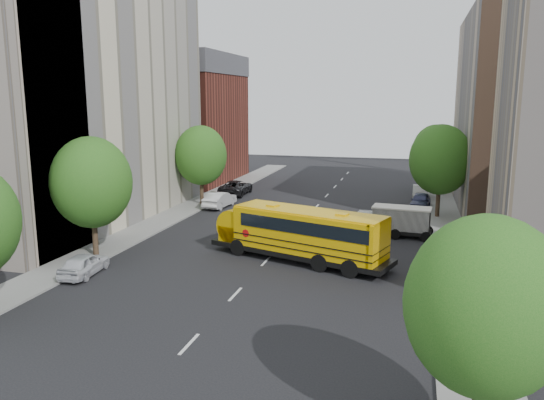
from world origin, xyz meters
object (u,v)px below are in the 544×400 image
at_px(street_tree_1, 92,183).
at_px(street_tree_2, 201,155).
at_px(safari_truck, 395,220).
at_px(parked_car_5, 420,193).
at_px(parked_car_0, 84,264).
at_px(street_tree_5, 436,151).
at_px(parked_car_1, 220,199).
at_px(street_tree_4, 440,160).
at_px(parked_car_2, 236,187).
at_px(parked_car_4, 420,201).
at_px(street_tree_3, 486,306).
at_px(school_bus, 297,231).

xyz_separation_m(street_tree_1, street_tree_2, (0.00, 18.00, -0.12)).
relative_size(street_tree_2, safari_truck, 1.41).
relative_size(street_tree_1, street_tree_2, 1.03).
bearing_deg(parked_car_5, parked_car_0, -122.46).
bearing_deg(street_tree_5, street_tree_2, -151.39).
distance_m(parked_car_1, parked_car_5, 20.62).
bearing_deg(street_tree_5, street_tree_4, -90.00).
bearing_deg(street_tree_5, parked_car_2, -164.06).
xyz_separation_m(parked_car_0, parked_car_1, (0.73, 20.57, 0.08)).
xyz_separation_m(street_tree_1, street_tree_4, (22.00, 18.00, 0.12)).
bearing_deg(parked_car_5, parked_car_4, -89.62).
height_order(street_tree_1, street_tree_2, street_tree_1).
bearing_deg(parked_car_4, street_tree_3, -82.25).
distance_m(parked_car_0, parked_car_2, 27.45).
height_order(street_tree_2, street_tree_4, street_tree_4).
bearing_deg(street_tree_2, parked_car_4, 10.48).
bearing_deg(street_tree_2, parked_car_0, -86.25).
distance_m(street_tree_1, street_tree_2, 18.00).
relative_size(street_tree_3, street_tree_4, 0.88).
xyz_separation_m(street_tree_3, parked_car_2, (-20.60, 38.12, -3.68)).
distance_m(street_tree_1, parked_car_5, 33.76).
xyz_separation_m(street_tree_2, street_tree_5, (22.00, 12.00, -0.12)).
relative_size(street_tree_5, school_bus, 0.60).
height_order(street_tree_5, parked_car_4, street_tree_5).
bearing_deg(safari_truck, school_bus, -121.07).
relative_size(street_tree_5, parked_car_2, 1.34).
height_order(street_tree_2, parked_car_2, street_tree_2).
bearing_deg(parked_car_0, street_tree_3, 147.12).
xyz_separation_m(street_tree_1, parked_car_0, (1.40, -3.34, -4.28)).
bearing_deg(parked_car_4, parked_car_0, -121.85).
bearing_deg(parked_car_1, safari_truck, 162.85).
height_order(street_tree_3, parked_car_5, street_tree_3).
xyz_separation_m(street_tree_5, safari_truck, (-3.31, -19.35, -3.50)).
bearing_deg(parked_car_2, street_tree_3, 116.69).
distance_m(street_tree_3, street_tree_5, 44.00).
relative_size(street_tree_4, parked_car_2, 1.45).
distance_m(parked_car_0, parked_car_4, 31.64).
xyz_separation_m(safari_truck, parked_car_2, (-17.29, 13.46, -0.43)).
height_order(parked_car_0, parked_car_5, parked_car_5).
xyz_separation_m(street_tree_1, street_tree_5, (22.00, 30.00, -0.25)).
relative_size(street_tree_5, parked_car_1, 1.64).
distance_m(school_bus, parked_car_4, 20.57).
distance_m(street_tree_3, school_bus, 19.28).
height_order(street_tree_1, street_tree_5, street_tree_1).
bearing_deg(street_tree_3, parked_car_0, 152.63).
bearing_deg(parked_car_5, school_bus, -107.75).
bearing_deg(school_bus, street_tree_1, -149.45).
distance_m(street_tree_5, parked_car_4, 9.22).
relative_size(street_tree_1, safari_truck, 1.44).
distance_m(parked_car_2, parked_car_5, 19.34).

